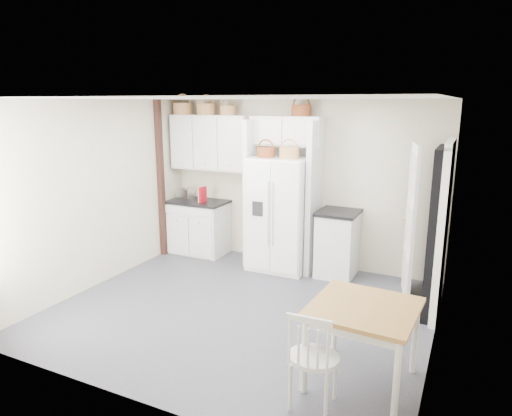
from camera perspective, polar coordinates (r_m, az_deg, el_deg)
The scene contains 28 objects.
floor at distance 5.90m, azimuth -1.82°, elevation -12.58°, with size 4.50×4.50×0.00m, color #373842.
ceiling at distance 5.32m, azimuth -2.03°, elevation 13.57°, with size 4.50×4.50×0.00m, color white.
wall_back at distance 7.26m, azimuth 5.39°, elevation 3.08°, with size 4.50×4.50×0.00m, color beige.
wall_left at distance 6.78m, azimuth -19.05°, elevation 1.71°, with size 4.00×4.00×0.00m, color beige.
wall_right at distance 4.88m, azimuth 22.24°, elevation -2.81°, with size 4.00×4.00×0.00m, color beige.
refrigerator at distance 7.05m, azimuth 3.07°, elevation -0.72°, with size 0.90×0.73×1.75m, color white.
base_cab_left at distance 7.94m, azimuth -7.14°, elevation -2.46°, with size 0.95×0.60×0.88m, color silver.
base_cab_right at distance 6.96m, azimuth 10.16°, elevation -4.51°, with size 0.54×0.65×0.95m, color silver.
dining_table at distance 4.48m, azimuth 13.10°, elevation -16.26°, with size 0.92×0.92×0.77m, color brown.
windsor_chair at distance 4.08m, azimuth 7.25°, elevation -18.05°, with size 0.44×0.40×0.90m, color silver.
counter_left at distance 7.83m, azimuth -7.23°, elevation 0.78°, with size 0.99×0.64×0.04m, color black.
counter_right at distance 6.83m, azimuth 10.33°, elevation -0.53°, with size 0.58×0.69×0.04m, color black.
toaster at distance 7.93m, azimuth -8.81°, elevation 1.73°, with size 0.27×0.16×0.19m, color silver.
cookbook_red at distance 7.65m, azimuth -6.67°, elevation 1.66°, with size 0.04×0.17×0.26m, color #9E0B17.
cookbook_cream at distance 7.67m, azimuth -6.88°, elevation 1.64°, with size 0.04×0.16×0.25m, color beige.
basket_upper_a at distance 7.94m, azimuth -9.13°, elevation 12.15°, with size 0.34×0.34×0.19m, color olive.
basket_upper_b at distance 7.69m, azimuth -6.22°, elevation 12.18°, with size 0.31×0.31×0.18m, color olive.
basket_upper_c at distance 7.49m, azimuth -3.51°, elevation 12.09°, with size 0.27×0.27×0.15m, color olive.
basket_bridge_b at distance 6.97m, azimuth 5.67°, elevation 12.04°, with size 0.30×0.30×0.17m, color #612912.
basket_fridge_a at distance 6.87m, azimuth 1.25°, elevation 6.96°, with size 0.27×0.27×0.15m, color #612912.
basket_fridge_b at distance 6.73m, azimuth 4.16°, elevation 6.84°, with size 0.29×0.29×0.16m, color olive.
upper_cabinet at distance 7.68m, azimuth -5.63°, elevation 8.14°, with size 1.40×0.34×0.90m, color silver.
bridge_cabinet at distance 7.06m, azimuth 3.89°, elevation 9.57°, with size 1.12×0.34×0.45m, color silver.
fridge_panel_left at distance 7.27m, azimuth -0.35°, elevation 1.95°, with size 0.08×0.60×2.30m, color silver.
fridge_panel_right at distance 6.89m, azimuth 7.30°, elevation 1.23°, with size 0.08×0.60×2.30m, color silver.
trim_post at distance 7.75m, azimuth -11.81°, elevation 3.50°, with size 0.09×0.09×2.60m, color black.
doorway_void at distance 5.92m, azimuth 21.80°, elevation -2.84°, with size 0.18×0.85×2.05m, color black.
door_slab at distance 6.27m, azimuth 18.76°, elevation -1.73°, with size 0.80×0.04×2.05m, color white.
Camera 1 is at (2.46, -4.71, 2.56)m, focal length 32.00 mm.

